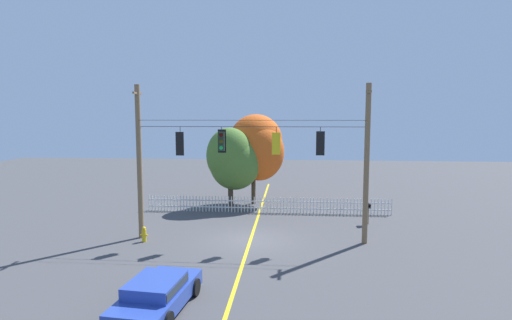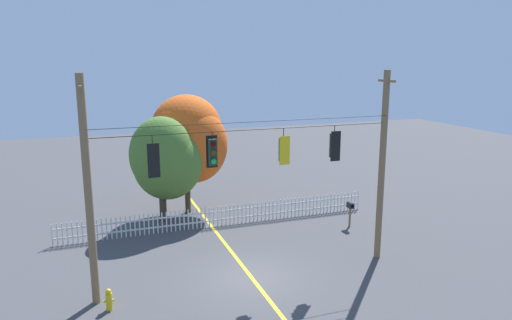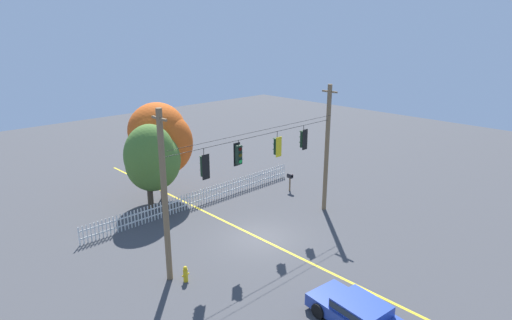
# 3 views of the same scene
# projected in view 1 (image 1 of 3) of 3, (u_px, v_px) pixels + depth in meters

# --- Properties ---
(ground) EXTENTS (80.00, 80.00, 0.00)m
(ground) POSITION_uv_depth(u_px,v_px,m) (250.00, 240.00, 21.67)
(ground) COLOR #424244
(lane_centerline_stripe) EXTENTS (0.16, 36.00, 0.01)m
(lane_centerline_stripe) POSITION_uv_depth(u_px,v_px,m) (250.00, 240.00, 21.67)
(lane_centerline_stripe) COLOR gold
(lane_centerline_stripe) RESTS_ON ground
(signal_support_span) EXTENTS (12.18, 1.10, 8.22)m
(signal_support_span) POSITION_uv_depth(u_px,v_px,m) (250.00, 162.00, 21.21)
(signal_support_span) COLOR brown
(signal_support_span) RESTS_ON ground
(traffic_signal_northbound_secondary) EXTENTS (0.43, 0.38, 1.51)m
(traffic_signal_northbound_secondary) POSITION_uv_depth(u_px,v_px,m) (180.00, 143.00, 21.41)
(traffic_signal_northbound_secondary) COLOR black
(traffic_signal_westbound_side) EXTENTS (0.43, 0.38, 1.37)m
(traffic_signal_westbound_side) POSITION_uv_depth(u_px,v_px,m) (222.00, 141.00, 21.24)
(traffic_signal_westbound_side) COLOR black
(traffic_signal_northbound_primary) EXTENTS (0.43, 0.38, 1.43)m
(traffic_signal_northbound_primary) POSITION_uv_depth(u_px,v_px,m) (276.00, 143.00, 20.99)
(traffic_signal_northbound_primary) COLOR black
(traffic_signal_southbound_primary) EXTENTS (0.43, 0.38, 1.45)m
(traffic_signal_southbound_primary) POSITION_uv_depth(u_px,v_px,m) (320.00, 143.00, 20.80)
(traffic_signal_southbound_primary) COLOR black
(white_picket_fence) EXTENTS (16.60, 0.06, 1.09)m
(white_picket_fence) POSITION_uv_depth(u_px,v_px,m) (267.00, 205.00, 27.74)
(white_picket_fence) COLOR silver
(white_picket_fence) RESTS_ON ground
(autumn_maple_near_fence) EXTENTS (3.86, 3.11, 5.76)m
(autumn_maple_near_fence) POSITION_uv_depth(u_px,v_px,m) (233.00, 160.00, 29.21)
(autumn_maple_near_fence) COLOR #473828
(autumn_maple_near_fence) RESTS_ON ground
(autumn_maple_mid) EXTENTS (4.24, 4.16, 6.70)m
(autumn_maple_mid) POSITION_uv_depth(u_px,v_px,m) (256.00, 145.00, 30.37)
(autumn_maple_mid) COLOR #473828
(autumn_maple_mid) RESTS_ON ground
(parked_car) EXTENTS (2.30, 4.30, 1.15)m
(parked_car) POSITION_uv_depth(u_px,v_px,m) (157.00, 293.00, 13.78)
(parked_car) COLOR #28429E
(parked_car) RESTS_ON ground
(fire_hydrant) EXTENTS (0.38, 0.22, 0.80)m
(fire_hydrant) POSITION_uv_depth(u_px,v_px,m) (144.00, 234.00, 21.38)
(fire_hydrant) COLOR gold
(fire_hydrant) RESTS_ON ground
(roadside_mailbox) EXTENTS (0.25, 0.44, 1.32)m
(roadside_mailbox) POSITION_uv_depth(u_px,v_px,m) (368.00, 207.00, 24.76)
(roadside_mailbox) COLOR brown
(roadside_mailbox) RESTS_ON ground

